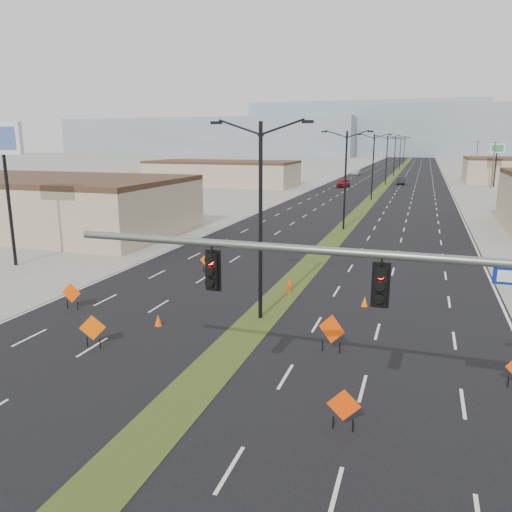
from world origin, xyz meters
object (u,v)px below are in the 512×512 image
(streetlight_4, at_px, (395,155))
(construction_sign_2, at_px, (208,261))
(pole_sign_west, at_px, (3,149))
(car_left, at_px, (344,183))
(streetlight_2, at_px, (373,165))
(car_far, at_px, (356,172))
(streetlight_5, at_px, (400,152))
(cone_3, at_px, (290,282))
(construction_sign_4, at_px, (344,407))
(construction_sign_1, at_px, (93,329))
(construction_sign_3, at_px, (332,330))
(streetlight_3, at_px, (387,159))
(streetlight_6, at_px, (404,151))
(construction_sign_0, at_px, (71,294))
(car_mid, at_px, (401,181))
(cone_1, at_px, (288,288))
(signal_mast, at_px, (451,308))
(cone_0, at_px, (158,320))
(pole_sign_east_far, at_px, (497,152))
(streetlight_0, at_px, (261,216))
(streetlight_1, at_px, (345,177))
(cone_2, at_px, (365,302))

(streetlight_4, height_order, construction_sign_2, streetlight_4)
(pole_sign_west, bearing_deg, car_left, 78.95)
(streetlight_2, xyz_separation_m, streetlight_4, (0.00, 56.00, 0.00))
(car_far, bearing_deg, streetlight_2, -75.37)
(streetlight_5, bearing_deg, cone_3, -90.02)
(streetlight_4, relative_size, cone_3, 16.34)
(car_left, xyz_separation_m, construction_sign_4, (13.24, -85.66, 0.03))
(construction_sign_1, relative_size, construction_sign_3, 0.89)
(streetlight_3, distance_m, construction_sign_4, 93.29)
(streetlight_4, xyz_separation_m, streetlight_6, (0.00, 56.00, 0.00))
(car_far, bearing_deg, cone_3, -79.86)
(construction_sign_0, height_order, pole_sign_west, pole_sign_west)
(construction_sign_3, bearing_deg, streetlight_3, 116.21)
(pole_sign_west, bearing_deg, streetlight_6, 82.24)
(streetlight_2, bearing_deg, construction_sign_1, -95.45)
(car_mid, distance_m, cone_1, 81.74)
(signal_mast, xyz_separation_m, cone_1, (-8.31, 14.72, -4.48))
(streetlight_3, xyz_separation_m, car_left, (-7.52, -7.34, -4.60))
(signal_mast, distance_m, cone_3, 18.88)
(car_left, bearing_deg, cone_3, -79.07)
(cone_0, distance_m, pole_sign_east_far, 92.72)
(streetlight_0, height_order, cone_1, streetlight_0)
(streetlight_6, bearing_deg, streetlight_5, -90.00)
(streetlight_1, xyz_separation_m, streetlight_6, (0.00, 140.00, 0.00))
(streetlight_0, relative_size, cone_3, 16.34)
(cone_2, height_order, pole_sign_east_far, pole_sign_east_far)
(streetlight_4, bearing_deg, streetlight_6, 90.00)
(streetlight_1, bearing_deg, streetlight_4, 90.00)
(streetlight_0, distance_m, streetlight_1, 28.00)
(pole_sign_east_far, bearing_deg, cone_2, -112.07)
(car_far, relative_size, construction_sign_3, 2.71)
(streetlight_0, distance_m, car_mid, 86.59)
(construction_sign_3, xyz_separation_m, cone_3, (-4.32, 9.29, -0.72))
(streetlight_2, relative_size, construction_sign_3, 5.74)
(car_mid, distance_m, construction_sign_1, 92.84)
(signal_mast, distance_m, car_far, 124.71)
(streetlight_6, bearing_deg, construction_sign_4, -88.15)
(car_far, bearing_deg, pole_sign_east_far, -36.48)
(streetlight_4, distance_m, car_mid, 26.19)
(cone_3, bearing_deg, car_mid, 87.81)
(streetlight_4, bearing_deg, construction_sign_0, -95.17)
(streetlight_4, xyz_separation_m, cone_1, (0.24, -107.29, -5.11))
(streetlight_6, distance_m, construction_sign_2, 160.69)
(signal_mast, distance_m, streetlight_2, 66.56)
(cone_3, bearing_deg, construction_sign_2, 168.25)
(streetlight_4, bearing_deg, construction_sign_4, -87.29)
(construction_sign_0, bearing_deg, signal_mast, -28.94)
(cone_3, distance_m, pole_sign_west, 22.47)
(car_mid, height_order, cone_1, car_mid)
(streetlight_0, height_order, pole_sign_west, pole_sign_west)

